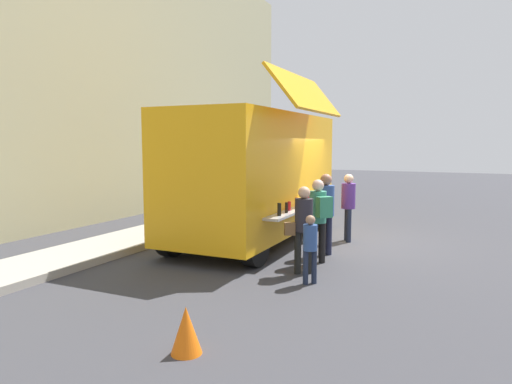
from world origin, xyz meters
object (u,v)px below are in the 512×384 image
object	(u,v)px
traffic_cone_orange	(186,330)
customer_extra_browsing	(348,201)
food_truck_main	(256,173)
customer_mid_with_backpack	(319,213)
customer_rear_waiting	(303,222)
customer_front_ordering	(325,208)
child_near_queue	(310,243)
trash_bin	(239,201)

from	to	relation	value
traffic_cone_orange	customer_extra_browsing	bearing A→B (deg)	-1.30
food_truck_main	customer_mid_with_backpack	bearing A→B (deg)	-125.98
customer_rear_waiting	traffic_cone_orange	bearing A→B (deg)	147.62
food_truck_main	customer_front_ordering	distance (m)	2.19
traffic_cone_orange	child_near_queue	bearing A→B (deg)	-7.87
food_truck_main	traffic_cone_orange	xyz separation A→B (m)	(-5.81, -1.90, -1.40)
food_truck_main	customer_rear_waiting	distance (m)	3.07
customer_front_ordering	customer_mid_with_backpack	size ratio (longest dim) A/B	1.04
trash_bin	customer_extra_browsing	bearing A→B (deg)	-120.82
trash_bin	customer_mid_with_backpack	xyz separation A→B (m)	(-4.93, -4.36, 0.56)
customer_front_ordering	customer_rear_waiting	bearing A→B (deg)	114.49
traffic_cone_orange	trash_bin	xyz separation A→B (m)	(9.32, 4.22, 0.19)
customer_extra_browsing	child_near_queue	size ratio (longest dim) A/B	1.39
customer_front_ordering	traffic_cone_orange	bearing A→B (deg)	112.34
traffic_cone_orange	food_truck_main	bearing A→B (deg)	18.08
food_truck_main	customer_mid_with_backpack	xyz separation A→B (m)	(-1.43, -2.04, -0.65)
food_truck_main	customer_rear_waiting	world-z (taller)	food_truck_main
trash_bin	customer_rear_waiting	bearing A→B (deg)	-142.92
child_near_queue	customer_mid_with_backpack	bearing A→B (deg)	-28.64
customer_front_ordering	customer_extra_browsing	distance (m)	1.64
customer_front_ordering	customer_mid_with_backpack	bearing A→B (deg)	119.53
customer_extra_browsing	customer_rear_waiting	bearing A→B (deg)	64.64
customer_front_ordering	customer_extra_browsing	size ratio (longest dim) A/B	1.06
child_near_queue	trash_bin	bearing A→B (deg)	-3.96
trash_bin	child_near_queue	world-z (taller)	child_near_queue
customer_mid_with_backpack	trash_bin	bearing A→B (deg)	-4.90
customer_rear_waiting	child_near_queue	xyz separation A→B (m)	(-0.53, -0.32, -0.25)
trash_bin	child_near_queue	distance (m)	7.79
traffic_cone_orange	trash_bin	size ratio (longest dim) A/B	0.59
traffic_cone_orange	customer_mid_with_backpack	world-z (taller)	customer_mid_with_backpack
customer_extra_browsing	child_near_queue	world-z (taller)	customer_extra_browsing
customer_mid_with_backpack	child_near_queue	xyz separation A→B (m)	(-1.31, -0.28, -0.32)
traffic_cone_orange	trash_bin	bearing A→B (deg)	24.35
food_truck_main	customer_front_ordering	size ratio (longest dim) A/B	3.29
customer_mid_with_backpack	customer_rear_waiting	size ratio (longest dim) A/B	1.04
customer_front_ordering	child_near_queue	distance (m)	2.06
customer_mid_with_backpack	customer_rear_waiting	xyz separation A→B (m)	(-0.78, 0.04, -0.07)
child_near_queue	customer_rear_waiting	bearing A→B (deg)	-9.37
traffic_cone_orange	customer_rear_waiting	bearing A→B (deg)	-1.66
food_truck_main	child_near_queue	world-z (taller)	food_truck_main
customer_front_ordering	customer_rear_waiting	size ratio (longest dim) A/B	1.08
child_near_queue	traffic_cone_orange	bearing A→B (deg)	131.54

